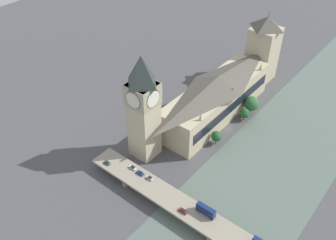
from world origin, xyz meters
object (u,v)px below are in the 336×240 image
(parliament_hall, at_px, (217,96))
(car_southbound_mid, at_px, (150,178))
(double_decker_bus_rear, at_px, (206,210))
(clock_tower, at_px, (143,106))
(car_southbound_extra, at_px, (107,163))
(car_northbound_mid, at_px, (183,211))
(victoria_tower, at_px, (263,49))
(car_northbound_lead, at_px, (140,173))
(road_bridge, at_px, (216,229))
(car_northbound_tail, at_px, (133,168))

(parliament_hall, height_order, car_southbound_mid, parliament_hall)
(parliament_hall, bearing_deg, double_decker_bus_rear, 120.18)
(parliament_hall, relative_size, clock_tower, 1.44)
(car_southbound_mid, xyz_separation_m, car_southbound_extra, (25.84, 6.29, -0.03))
(clock_tower, height_order, car_northbound_mid, clock_tower)
(parliament_hall, xyz_separation_m, victoria_tower, (0.05, -60.28, 9.75))
(parliament_hall, bearing_deg, car_southbound_mid, 96.47)
(car_northbound_lead, bearing_deg, car_northbound_mid, 170.61)
(parliament_hall, distance_m, car_southbound_mid, 77.16)
(road_bridge, xyz_separation_m, double_decker_bus_rear, (8.41, -3.10, 3.91))
(victoria_tower, bearing_deg, car_northbound_lead, 90.97)
(car_northbound_mid, distance_m, car_southbound_extra, 52.46)
(victoria_tower, distance_m, road_bridge, 150.59)
(victoria_tower, height_order, car_southbound_extra, victoria_tower)
(parliament_hall, distance_m, road_bridge, 95.83)
(clock_tower, bearing_deg, double_decker_bus_rear, 161.48)
(victoria_tower, relative_size, car_northbound_lead, 11.37)
(car_northbound_mid, height_order, car_southbound_extra, car_southbound_extra)
(road_bridge, bearing_deg, car_northbound_tail, -3.16)
(victoria_tower, xyz_separation_m, road_bridge, (-52.83, 139.66, -19.54))
(clock_tower, bearing_deg, car_northbound_tail, 112.13)
(car_northbound_tail, distance_m, car_southbound_extra, 14.91)
(car_northbound_tail, relative_size, car_southbound_extra, 1.13)
(parliament_hall, height_order, clock_tower, clock_tower)
(road_bridge, bearing_deg, car_northbound_mid, 9.05)
(car_southbound_extra, bearing_deg, car_northbound_lead, -163.29)
(clock_tower, distance_m, car_northbound_tail, 34.22)
(double_decker_bus_rear, bearing_deg, parliament_hall, -59.82)
(clock_tower, distance_m, car_southbound_mid, 38.82)
(clock_tower, height_order, car_northbound_tail, clock_tower)
(car_southbound_extra, bearing_deg, car_northbound_mid, -179.58)
(parliament_hall, distance_m, clock_tower, 61.97)
(clock_tower, xyz_separation_m, car_southbound_mid, (-19.89, 18.61, -27.66))
(clock_tower, bearing_deg, car_southbound_extra, 76.57)
(parliament_hall, height_order, car_northbound_mid, parliament_hall)
(parliament_hall, distance_m, car_northbound_tail, 76.77)
(double_decker_bus_rear, xyz_separation_m, car_northbound_mid, (9.10, 5.89, -2.07))
(clock_tower, height_order, road_bridge, clock_tower)
(double_decker_bus_rear, relative_size, car_northbound_lead, 2.19)
(clock_tower, relative_size, car_northbound_lead, 13.88)
(double_decker_bus_rear, height_order, car_southbound_extra, double_decker_bus_rear)
(road_bridge, bearing_deg, double_decker_bus_rear, -20.24)
(victoria_tower, distance_m, car_southbound_mid, 137.96)
(car_northbound_mid, xyz_separation_m, car_southbound_extra, (52.46, 0.38, 0.01))
(car_northbound_mid, height_order, car_southbound_mid, car_southbound_mid)
(car_northbound_lead, bearing_deg, clock_tower, -54.69)
(car_northbound_tail, distance_m, car_southbound_mid, 12.32)
(parliament_hall, bearing_deg, clock_tower, 78.96)
(victoria_tower, bearing_deg, car_northbound_mid, 103.92)
(victoria_tower, distance_m, car_northbound_mid, 147.83)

